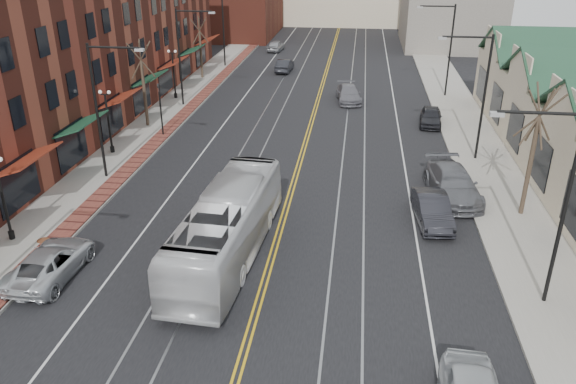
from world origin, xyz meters
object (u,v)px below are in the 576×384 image
(parked_suv, at_px, (51,262))
(parked_car_c, at_px, (453,184))
(transit_bus, at_px, (227,226))
(parked_car_d, at_px, (431,116))
(parked_car_b, at_px, (432,210))

(parked_suv, height_order, parked_car_c, parked_car_c)
(transit_bus, height_order, parked_suv, transit_bus)
(parked_suv, bearing_deg, transit_bus, -159.14)
(parked_car_d, bearing_deg, parked_car_c, -84.84)
(transit_bus, distance_m, parked_car_b, 10.79)
(transit_bus, xyz_separation_m, parked_car_b, (9.69, 4.67, -0.84))
(transit_bus, height_order, parked_car_c, transit_bus)
(parked_car_b, bearing_deg, parked_car_c, 60.66)
(transit_bus, xyz_separation_m, parked_car_c, (11.15, 7.92, -0.73))
(parked_suv, relative_size, parked_car_b, 1.11)
(parked_car_c, distance_m, parked_car_d, 13.41)
(parked_suv, bearing_deg, parked_car_c, -148.97)
(transit_bus, distance_m, parked_suv, 7.79)
(parked_car_c, relative_size, parked_car_d, 1.43)
(parked_car_d, bearing_deg, parked_suv, -122.09)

